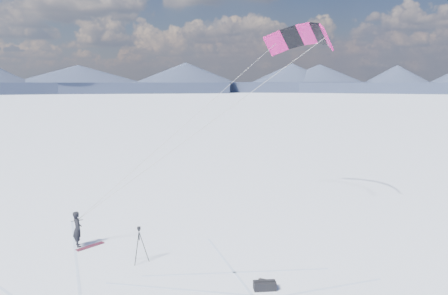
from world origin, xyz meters
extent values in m
plane|color=white|center=(0.00, 0.00, 0.00)|extent=(1800.00, 1800.00, 0.00)
cube|color=#1F273E|center=(188.09, 258.89, 3.46)|extent=(147.80, 124.57, 6.93)
cone|color=#1F273E|center=(188.09, 258.89, 6.93)|extent=(89.40, 89.40, 8.00)
cube|color=#1F273E|center=(98.89, 304.34, 3.46)|extent=(156.56, 89.15, 6.93)
cone|color=#1F273E|center=(98.89, 304.34, 6.93)|extent=(80.64, 80.64, 8.00)
cube|color=#1F273E|center=(0.00, 320.00, 3.46)|extent=(150.00, 45.00, 6.93)
cone|color=#1F273E|center=(0.00, 320.00, 6.93)|extent=(64.00, 64.00, 8.00)
cube|color=#ABBFDE|center=(-1.60, 0.60, 0.00)|extent=(6.45, 7.79, 0.01)
cube|color=#ABBFDE|center=(0.10, 2.90, 0.00)|extent=(11.66, 3.07, 0.01)
cube|color=#ABBFDE|center=(3.50, -0.50, 0.00)|extent=(6.52, 4.83, 0.01)
imported|color=black|center=(-3.35, 3.66, 0.00)|extent=(0.58, 0.72, 1.70)
cube|color=maroon|center=(-2.79, 3.47, 0.02)|extent=(1.28, 1.09, 0.04)
cylinder|color=black|center=(-0.29, 1.20, 0.68)|extent=(0.43, 0.05, 1.37)
cylinder|color=black|center=(-0.58, 1.39, 0.68)|extent=(0.22, 0.39, 1.37)
cylinder|color=black|center=(-0.60, 1.04, 0.68)|extent=(0.26, 0.37, 1.37)
cylinder|color=black|center=(-0.49, 1.21, 1.17)|extent=(0.04, 0.04, 0.38)
cube|color=black|center=(-0.49, 1.21, 1.43)|extent=(0.08, 0.08, 0.05)
cube|color=black|center=(-0.49, 1.21, 1.53)|extent=(0.15, 0.11, 0.11)
cylinder|color=black|center=(-0.49, 1.31, 1.53)|extent=(0.08, 0.11, 0.08)
cube|color=black|center=(4.09, -2.24, 0.16)|extent=(0.87, 0.47, 0.31)
cylinder|color=black|center=(4.09, -2.24, 0.33)|extent=(0.80, 0.15, 0.08)
cube|color=black|center=(4.21, -2.08, 0.12)|extent=(0.73, 0.66, 0.25)
cylinder|color=black|center=(4.21, -2.08, 0.27)|extent=(0.55, 0.44, 0.08)
cube|color=#B91365|center=(9.76, 5.81, 10.11)|extent=(1.04, 1.43, 1.57)
cube|color=black|center=(9.82, 6.96, 10.40)|extent=(0.90, 1.47, 1.38)
cube|color=#B91365|center=(9.58, 8.14, 10.51)|extent=(1.20, 1.45, 1.18)
cube|color=black|center=(9.04, 9.22, 10.40)|extent=(1.46, 1.32, 1.38)
cube|color=#B91365|center=(8.28, 10.08, 10.11)|extent=(1.66, 1.08, 1.57)
cylinder|color=#959697|center=(3.20, 4.74, 5.68)|extent=(13.12, 2.17, 8.87)
cylinder|color=#959697|center=(2.46, 6.87, 5.68)|extent=(11.65, 6.44, 8.87)
cylinder|color=black|center=(-3.35, 3.66, 1.25)|extent=(0.53, 0.21, 0.03)
camera|label=1|loc=(-0.31, -17.00, 7.68)|focal=35.00mm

